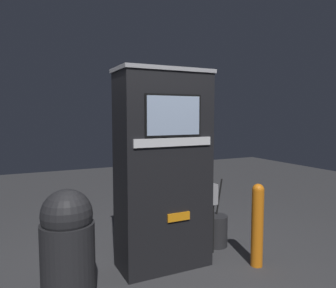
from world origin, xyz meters
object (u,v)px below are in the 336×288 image
gas_pump (163,169)px  trash_bin (68,247)px  safety_bollard (257,223)px  squeegee_bucket (216,230)px

gas_pump → trash_bin: size_ratio=2.08×
safety_bollard → squeegee_bucket: bearing=97.4°
trash_bin → squeegee_bucket: bearing=15.6°
gas_pump → squeegee_bucket: 1.20m
gas_pump → safety_bollard: (0.90, -0.46, -0.58)m
safety_bollard → squeegee_bucket: 0.71m
gas_pump → safety_bollard: 1.16m
trash_bin → squeegee_bucket: size_ratio=1.19×
gas_pump → trash_bin: bearing=-162.8°
gas_pump → safety_bollard: gas_pump is taller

